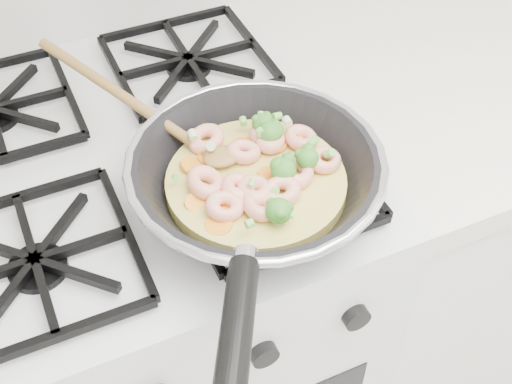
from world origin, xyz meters
name	(u,v)px	position (x,y,z in m)	size (l,w,h in m)	color
stove	(158,331)	(0.00, 1.70, 0.46)	(0.60, 0.60, 0.92)	white
counter_right	(508,203)	(0.80, 1.70, 0.45)	(1.00, 0.60, 0.90)	white
skillet	(255,177)	(0.12, 1.53, 0.96)	(0.35, 0.59, 0.10)	black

